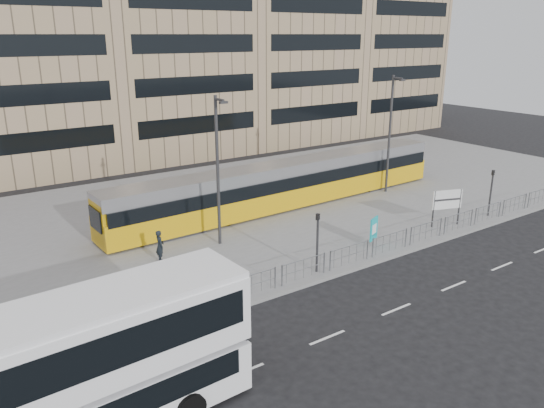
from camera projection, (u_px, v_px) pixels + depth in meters
ground at (365, 267)px, 27.63m from camera, size 120.00×120.00×0.00m
plaza at (244, 207)px, 36.99m from camera, size 64.00×24.00×0.15m
kerb at (364, 266)px, 27.65m from camera, size 64.00×0.25×0.17m
building_row at (133, 20)px, 51.30m from camera, size 70.40×18.40×31.20m
pedestrian_barrier at (386, 239)px, 28.81m from camera, size 32.07×0.07×1.10m
road_markings at (440, 291)px, 25.05m from camera, size 62.00×0.12×0.01m
double_decker_bus at (63, 375)px, 14.98m from camera, size 11.33×3.27×4.49m
tram at (287, 184)px, 36.60m from camera, size 26.64×3.36×3.13m
station_sign at (447, 201)px, 32.75m from camera, size 1.92×0.75×2.32m
ad_panel at (374, 229)px, 29.82m from camera, size 0.86×0.39×1.68m
pedestrian at (160, 246)px, 27.77m from camera, size 0.49×0.67×1.72m
traffic_light_west at (318, 235)px, 26.20m from camera, size 0.23×0.25×3.10m
traffic_light_east at (492, 187)px, 34.46m from camera, size 0.21×0.24×3.10m
lamp_post_west at (218, 166)px, 28.96m from camera, size 0.45×1.04×8.40m
lamp_post_east at (390, 130)px, 38.97m from camera, size 0.45×1.04×8.67m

